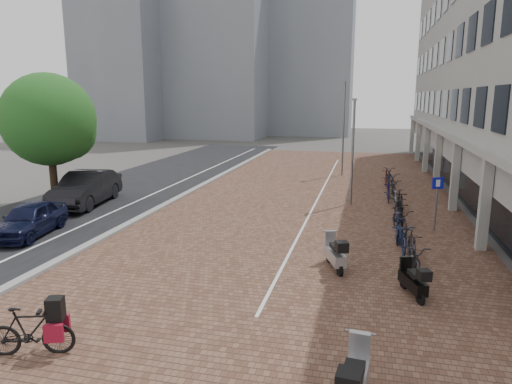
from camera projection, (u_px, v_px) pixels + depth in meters
The scene contains 19 objects.
ground at pixel (212, 268), 14.85m from camera, with size 140.00×140.00×0.00m, color #474442.
plaza_brick at pixel (316, 195), 25.80m from camera, with size 14.50×42.00×0.04m, color brown.
street_asphalt at pixel (137, 186), 28.35m from camera, with size 8.00×50.00×0.03m, color black.
curb at pixel (197, 188), 27.43m from camera, with size 0.35×42.00×0.14m, color gray.
lane_line at pixel (167, 188), 27.88m from camera, with size 0.12×44.00×0.00m, color white.
parking_line at pixel (320, 195), 25.74m from camera, with size 0.10×30.00×0.00m, color white.
bg_towers at pixel (228, 32), 61.90m from camera, with size 33.00×23.00×32.00m.
car_navy at pixel (29, 219), 18.21m from camera, with size 1.57×3.90×1.33m, color black.
car_dark at pixel (86, 188), 23.33m from camera, with size 1.82×5.21×1.72m, color black.
hero_bike at pixel (31, 330), 9.74m from camera, with size 1.90×1.06×1.29m.
shoes at pixel (42, 313), 11.69m from camera, with size 0.31×0.26×0.08m, color black, non-canonical shape.
scooter_front at pixel (335, 252), 14.62m from camera, with size 0.52×1.66×1.14m, color #A1A0A5, non-canonical shape.
scooter_mid at pixel (413, 279), 12.62m from camera, with size 0.46×1.48×1.02m, color black, non-canonical shape.
scooter_back at pixel (354, 381), 7.93m from camera, with size 0.56×1.81×1.24m, color #98989D, non-canonical shape.
parking_sign at pixel (437, 196), 18.62m from camera, with size 0.45×0.20×2.25m.
lamp_near at pixel (352, 153), 22.99m from camera, with size 0.12×0.12×5.28m, color gray.
lamp_far at pixel (343, 129), 31.60m from camera, with size 0.12×0.12×6.45m, color gray.
street_tree at pixel (52, 122), 22.66m from camera, with size 4.52×4.52×6.58m.
bike_row at pixel (396, 202), 21.93m from camera, with size 1.09×18.11×1.05m.
Camera 1 is at (4.71, -13.30, 5.42)m, focal length 32.38 mm.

